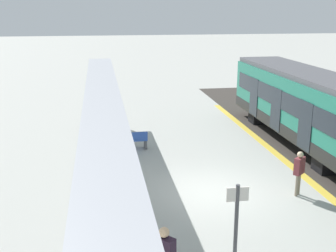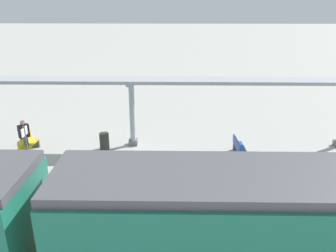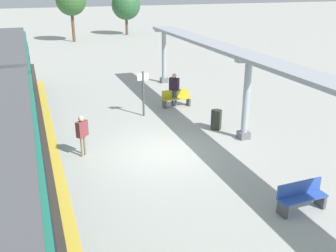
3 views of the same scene
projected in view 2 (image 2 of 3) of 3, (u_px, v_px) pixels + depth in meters
ground_plane at (128, 179)px, 14.56m from camera, size 176.00×176.00×0.00m
tactile_edge_strip at (113, 241)px, 10.89m from camera, size 0.36×26.80×0.01m
train_near_carriage at (293, 232)px, 8.49m from camera, size 2.65×11.79×3.48m
canopy_pillar_second at (132, 114)px, 17.38m from camera, size 1.10×0.44×3.37m
canopy_beam at (137, 81)px, 16.75m from camera, size 1.20×21.60×0.16m
bench_near_end at (239, 147)px, 16.59m from camera, size 1.51×0.48×0.86m
bench_mid_platform at (28, 144)px, 16.91m from camera, size 1.51×0.48×0.86m
trash_bin at (104, 141)px, 17.30m from camera, size 0.48×0.48×0.87m
platform_info_sign at (26, 145)px, 14.68m from camera, size 0.56×0.10×2.20m
passenger_waiting_near_edge at (94, 196)px, 11.52m from camera, size 0.49×0.45×1.60m
passenger_by_the_benches at (24, 133)px, 16.60m from camera, size 0.51×0.53×1.75m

